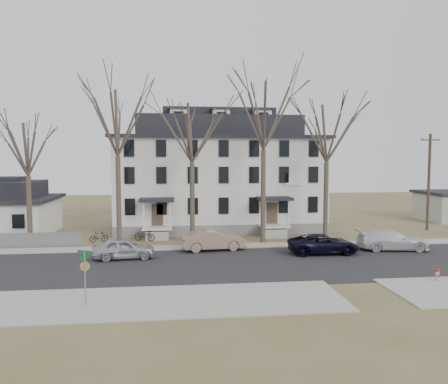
{
  "coord_description": "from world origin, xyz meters",
  "views": [
    {
      "loc": [
        -6.52,
        -26.36,
        7.14
      ],
      "look_at": [
        -2.43,
        9.0,
        4.36
      ],
      "focal_mm": 35.0,
      "sensor_mm": 36.0,
      "label": 1
    }
  ],
  "objects": [
    {
      "name": "bicycle_left",
      "position": [
        -9.04,
        11.15,
        0.48
      ],
      "size": [
        1.95,
        1.18,
        0.97
      ],
      "primitive_type": "imported",
      "rotation": [
        0.0,
        0.0,
        1.26
      ],
      "color": "black",
      "rests_on": "ground"
    },
    {
      "name": "street_sign",
      "position": [
        -10.78,
        -5.25,
        1.81
      ],
      "size": [
        0.78,
        0.78,
        2.75
      ],
      "rotation": [
        0.0,
        0.0,
        -0.41
      ],
      "color": "gray",
      "rests_on": "ground"
    },
    {
      "name": "far_sidewalk",
      "position": [
        0.0,
        8.0,
        0.0
      ],
      "size": [
        120.0,
        2.0,
        0.08
      ],
      "primitive_type": "cube",
      "color": "#A09F97",
      "rests_on": "ground"
    },
    {
      "name": "fire_hydrant",
      "position": [
        8.48,
        -3.33,
        0.42
      ],
      "size": [
        0.34,
        0.32,
        0.82
      ],
      "color": "#B7B7BA",
      "rests_on": "ground"
    },
    {
      "name": "tree_bungalow",
      "position": [
        -18.0,
        9.8,
        8.12
      ],
      "size": [
        6.6,
        6.6,
        10.78
      ],
      "color": "#473B31",
      "rests_on": "ground"
    },
    {
      "name": "utility_pole_far",
      "position": [
        18.5,
        14.0,
        4.9
      ],
      "size": [
        2.0,
        0.28,
        9.5
      ],
      "color": "#3D3023",
      "rests_on": "ground"
    },
    {
      "name": "ground",
      "position": [
        0.0,
        0.0,
        0.0
      ],
      "size": [
        120.0,
        120.0,
        0.0
      ],
      "primitive_type": "plane",
      "color": "brown",
      "rests_on": "ground"
    },
    {
      "name": "tree_center",
      "position": [
        1.0,
        9.8,
        11.08
      ],
      "size": [
        9.0,
        9.0,
        14.7
      ],
      "color": "#473B31",
      "rests_on": "ground"
    },
    {
      "name": "tree_mid_left",
      "position": [
        -5.0,
        9.8,
        9.6
      ],
      "size": [
        7.8,
        7.8,
        12.74
      ],
      "color": "#473B31",
      "rests_on": "ground"
    },
    {
      "name": "boarding_house",
      "position": [
        -2.0,
        17.95,
        5.38
      ],
      "size": [
        20.8,
        12.36,
        12.05
      ],
      "color": "slate",
      "rests_on": "ground"
    },
    {
      "name": "car_tan",
      "position": [
        -3.53,
        6.74,
        0.81
      ],
      "size": [
        5.07,
        2.27,
        1.62
      ],
      "primitive_type": "imported",
      "rotation": [
        0.0,
        0.0,
        1.69
      ],
      "color": "gray",
      "rests_on": "ground"
    },
    {
      "name": "tree_mid_right",
      "position": [
        6.5,
        9.8,
        9.6
      ],
      "size": [
        7.8,
        7.8,
        12.74
      ],
      "color": "#473B31",
      "rests_on": "ground"
    },
    {
      "name": "small_house",
      "position": [
        -22.0,
        16.0,
        2.25
      ],
      "size": [
        8.7,
        8.7,
        5.0
      ],
      "color": "silver",
      "rests_on": "ground"
    },
    {
      "name": "car_navy",
      "position": [
        4.52,
        4.67,
        0.72
      ],
      "size": [
        5.23,
        2.52,
        1.44
      ],
      "primitive_type": "imported",
      "rotation": [
        0.0,
        0.0,
        1.54
      ],
      "color": "black",
      "rests_on": "ground"
    },
    {
      "name": "yellow_curb",
      "position": [
        5.0,
        7.1,
        0.0
      ],
      "size": [
        14.0,
        0.25,
        0.06
      ],
      "primitive_type": "cube",
      "color": "gold",
      "rests_on": "ground"
    },
    {
      "name": "car_silver",
      "position": [
        -10.06,
        4.57,
        0.74
      ],
      "size": [
        4.51,
        2.19,
        1.48
      ],
      "primitive_type": "imported",
      "rotation": [
        0.0,
        0.0,
        1.67
      ],
      "color": "#B6B7B9",
      "rests_on": "ground"
    },
    {
      "name": "tree_far_left",
      "position": [
        -11.0,
        9.8,
        10.34
      ],
      "size": [
        8.4,
        8.4,
        13.72
      ],
      "color": "#473B31",
      "rests_on": "ground"
    },
    {
      "name": "near_sidewalk_left",
      "position": [
        -8.0,
        -5.0,
        0.0
      ],
      "size": [
        20.0,
        5.0,
        0.08
      ],
      "primitive_type": "cube",
      "color": "#A09F97",
      "rests_on": "ground"
    },
    {
      "name": "main_road",
      "position": [
        0.0,
        2.0,
        0.0
      ],
      "size": [
        120.0,
        10.0,
        0.04
      ],
      "primitive_type": "cube",
      "color": "#27272A",
      "rests_on": "ground"
    },
    {
      "name": "car_white",
      "position": [
        10.28,
        5.28,
        0.78
      ],
      "size": [
        5.6,
        2.86,
        1.55
      ],
      "primitive_type": "imported",
      "rotation": [
        0.0,
        0.0,
        1.44
      ],
      "color": "silver",
      "rests_on": "ground"
    },
    {
      "name": "bicycle_right",
      "position": [
        -12.86,
        11.03,
        0.47
      ],
      "size": [
        1.61,
        0.86,
        0.93
      ],
      "primitive_type": "imported",
      "rotation": [
        0.0,
        0.0,
        1.86
      ],
      "color": "black",
      "rests_on": "ground"
    }
  ]
}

